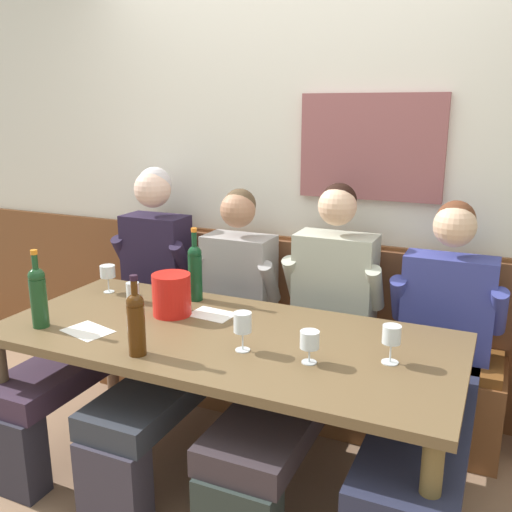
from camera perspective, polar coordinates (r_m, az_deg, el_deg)
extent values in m
cube|color=#916D52|center=(2.79, -3.87, -22.59)|extent=(6.80, 6.80, 0.02)
cube|color=silver|center=(3.23, 4.91, 9.69)|extent=(6.80, 0.08, 2.80)
cube|color=#905254|center=(3.06, 11.50, 10.70)|extent=(0.76, 0.04, 0.55)
cube|color=brown|center=(3.39, 4.26, -6.08)|extent=(6.80, 0.03, 0.96)
cube|color=brown|center=(3.30, 2.80, -11.57)|extent=(2.32, 0.42, 0.44)
cube|color=brown|center=(3.20, 2.85, -7.64)|extent=(2.27, 0.39, 0.05)
cube|color=brown|center=(3.28, 4.12, -2.43)|extent=(2.32, 0.04, 0.45)
cube|color=brown|center=(2.49, -3.29, -8.20)|extent=(2.02, 0.91, 0.04)
cylinder|color=brown|center=(2.92, -24.04, -13.89)|extent=(0.07, 0.07, 0.69)
cylinder|color=brown|center=(3.41, -14.44, -8.80)|extent=(0.07, 0.07, 0.69)
cylinder|color=brown|center=(2.76, 19.08, -15.09)|extent=(0.07, 0.07, 0.69)
cube|color=#292834|center=(2.89, -23.27, -17.76)|extent=(0.29, 0.14, 0.38)
cube|color=#38263A|center=(3.11, -16.33, -9.55)|extent=(0.32, 1.19, 0.11)
cube|color=#241A32|center=(3.47, -9.97, -0.61)|extent=(0.39, 0.21, 0.57)
sphere|color=beige|center=(3.37, -10.40, 6.66)|extent=(0.22, 0.22, 0.22)
sphere|color=silver|center=(3.39, -10.18, 7.17)|extent=(0.20, 0.20, 0.20)
cylinder|color=#241A32|center=(3.54, -13.12, 0.14)|extent=(0.08, 0.20, 0.27)
cylinder|color=#241A32|center=(3.32, -7.47, -0.59)|extent=(0.08, 0.20, 0.27)
cube|color=#35313F|center=(2.56, -14.14, -21.54)|extent=(0.30, 0.14, 0.38)
cube|color=#2E323C|center=(2.80, -7.49, -11.81)|extent=(0.33, 1.19, 0.11)
cube|color=#9C9796|center=(3.21, -1.71, -2.32)|extent=(0.39, 0.23, 0.50)
sphere|color=#AB7759|center=(3.11, -1.85, 4.67)|extent=(0.20, 0.20, 0.20)
sphere|color=brown|center=(3.13, -1.65, 5.19)|extent=(0.18, 0.18, 0.18)
cylinder|color=#9C9796|center=(3.26, -5.33, -1.76)|extent=(0.08, 0.20, 0.27)
cylinder|color=#9C9796|center=(3.08, 1.37, -2.67)|extent=(0.08, 0.20, 0.27)
cube|color=#372C32|center=(2.58, 3.54, -14.18)|extent=(0.35, 1.19, 0.11)
cube|color=#B2B7A4|center=(3.01, 7.97, -3.05)|extent=(0.42, 0.22, 0.56)
sphere|color=#E1B491|center=(2.90, 8.21, 4.99)|extent=(0.20, 0.20, 0.20)
sphere|color=black|center=(2.92, 8.37, 5.54)|extent=(0.18, 0.18, 0.18)
cylinder|color=#B2B7A4|center=(3.03, 3.75, -2.20)|extent=(0.08, 0.20, 0.27)
cylinder|color=#B2B7A4|center=(2.91, 11.91, -3.20)|extent=(0.08, 0.20, 0.27)
cube|color=#262941|center=(2.47, 16.55, -16.25)|extent=(0.36, 1.20, 0.11)
cube|color=#383E8E|center=(2.92, 18.77, -4.83)|extent=(0.43, 0.19, 0.51)
sphere|color=#DEAF8D|center=(2.81, 19.42, 2.87)|extent=(0.20, 0.20, 0.20)
sphere|color=#5B311D|center=(2.83, 19.51, 3.46)|extent=(0.18, 0.18, 0.18)
cylinder|color=#383E8E|center=(2.91, 14.24, -4.17)|extent=(0.08, 0.20, 0.27)
cylinder|color=#383E8E|center=(2.87, 23.26, -5.18)|extent=(0.08, 0.20, 0.27)
cylinder|color=red|center=(2.69, -8.51, -3.86)|extent=(0.18, 0.18, 0.20)
cylinder|color=#432209|center=(2.29, -11.96, -7.33)|extent=(0.07, 0.07, 0.21)
sphere|color=#432209|center=(2.25, -12.11, -4.61)|extent=(0.07, 0.07, 0.07)
cylinder|color=#432209|center=(2.23, -12.18, -3.41)|extent=(0.03, 0.03, 0.08)
cylinder|color=black|center=(2.22, -12.25, -2.16)|extent=(0.03, 0.03, 0.02)
cylinder|color=#113F20|center=(2.87, -6.14, -2.20)|extent=(0.07, 0.07, 0.23)
sphere|color=#113F20|center=(2.83, -6.22, 0.31)|extent=(0.07, 0.07, 0.07)
cylinder|color=#113F20|center=(2.82, -6.25, 1.46)|extent=(0.03, 0.03, 0.10)
cylinder|color=orange|center=(2.81, -6.28, 2.63)|extent=(0.03, 0.03, 0.02)
cylinder|color=#19401E|center=(2.69, -21.04, -4.45)|extent=(0.07, 0.07, 0.22)
sphere|color=#19401E|center=(2.65, -21.29, -1.91)|extent=(0.07, 0.07, 0.07)
cylinder|color=#19401E|center=(2.64, -21.39, -0.79)|extent=(0.03, 0.03, 0.09)
cylinder|color=orange|center=(2.62, -21.51, 0.36)|extent=(0.03, 0.03, 0.02)
cylinder|color=silver|center=(2.31, -1.35, -9.45)|extent=(0.06, 0.06, 0.00)
cylinder|color=silver|center=(2.30, -1.35, -8.53)|extent=(0.01, 0.01, 0.08)
cylinder|color=silver|center=(2.27, -1.37, -6.70)|extent=(0.07, 0.07, 0.08)
cylinder|color=silver|center=(2.27, 13.35, -10.38)|extent=(0.07, 0.07, 0.00)
cylinder|color=silver|center=(2.25, 13.42, -9.44)|extent=(0.01, 0.01, 0.08)
cylinder|color=silver|center=(2.22, 13.53, -7.70)|extent=(0.07, 0.07, 0.07)
cylinder|color=silver|center=(3.10, -14.61, -3.50)|extent=(0.06, 0.06, 0.00)
cylinder|color=silver|center=(3.09, -14.66, -2.77)|extent=(0.01, 0.01, 0.08)
cylinder|color=silver|center=(3.07, -14.75, -1.51)|extent=(0.08, 0.08, 0.06)
cylinder|color=silver|center=(2.22, 5.38, -10.61)|extent=(0.06, 0.06, 0.00)
cylinder|color=silver|center=(2.21, 5.40, -9.89)|extent=(0.01, 0.01, 0.06)
cylinder|color=silver|center=(2.18, 5.44, -8.40)|extent=(0.08, 0.08, 0.07)
cylinder|color=#E2DF8E|center=(2.19, 5.42, -9.02)|extent=(0.07, 0.07, 0.02)
cylinder|color=silver|center=(2.91, -12.32, -3.58)|extent=(0.07, 0.07, 0.10)
cube|color=white|center=(2.70, -4.45, -5.89)|extent=(0.22, 0.17, 0.00)
cube|color=white|center=(2.61, -16.63, -7.26)|extent=(0.24, 0.20, 0.00)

